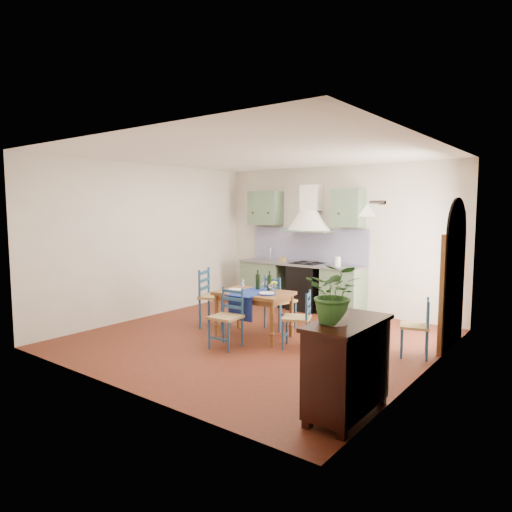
# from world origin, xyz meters

# --- Properties ---
(floor) EXTENTS (5.00, 5.00, 0.00)m
(floor) POSITION_xyz_m (0.00, 0.00, 0.00)
(floor) COLOR #481F0F
(floor) RESTS_ON ground
(back_wall) EXTENTS (5.00, 0.96, 2.80)m
(back_wall) POSITION_xyz_m (-0.47, 2.29, 1.05)
(back_wall) COLOR silver
(back_wall) RESTS_ON ground
(right_wall) EXTENTS (0.26, 5.00, 2.80)m
(right_wall) POSITION_xyz_m (2.50, 0.28, 1.34)
(right_wall) COLOR silver
(right_wall) RESTS_ON ground
(left_wall) EXTENTS (0.04, 5.00, 2.80)m
(left_wall) POSITION_xyz_m (-2.50, 0.00, 1.40)
(left_wall) COLOR silver
(left_wall) RESTS_ON ground
(ceiling) EXTENTS (5.00, 5.00, 0.01)m
(ceiling) POSITION_xyz_m (0.00, 0.00, 2.80)
(ceiling) COLOR white
(ceiling) RESTS_ON back_wall
(dining_table) EXTENTS (1.19, 0.91, 1.03)m
(dining_table) POSITION_xyz_m (-0.10, 0.03, 0.63)
(dining_table) COLOR brown
(dining_table) RESTS_ON ground
(chair_near) EXTENTS (0.43, 0.43, 0.85)m
(chair_near) POSITION_xyz_m (-0.08, -0.62, 0.44)
(chair_near) COLOR navy
(chair_near) RESTS_ON ground
(chair_far) EXTENTS (0.50, 0.50, 0.89)m
(chair_far) POSITION_xyz_m (-0.07, 0.67, 0.46)
(chair_far) COLOR navy
(chair_far) RESTS_ON ground
(chair_left) EXTENTS (0.59, 0.59, 0.98)m
(chair_left) POSITION_xyz_m (-1.02, 0.10, 0.51)
(chair_left) COLOR navy
(chair_left) RESTS_ON ground
(chair_right) EXTENTS (0.50, 0.50, 0.82)m
(chair_right) POSITION_xyz_m (0.75, -0.03, 0.43)
(chair_right) COLOR navy
(chair_right) RESTS_ON ground
(chair_spare) EXTENTS (0.47, 0.47, 0.80)m
(chair_spare) POSITION_xyz_m (2.23, 0.60, 0.41)
(chair_spare) COLOR navy
(chair_spare) RESTS_ON ground
(sideboard) EXTENTS (0.50, 1.05, 0.94)m
(sideboard) POSITION_xyz_m (2.26, -1.58, 0.51)
(sideboard) COLOR black
(sideboard) RESTS_ON ground
(potted_plant) EXTENTS (0.60, 0.56, 0.57)m
(potted_plant) POSITION_xyz_m (2.21, -1.75, 1.22)
(potted_plant) COLOR #2C5D25
(potted_plant) RESTS_ON sideboard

